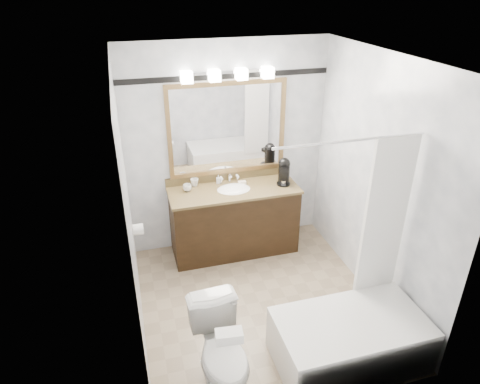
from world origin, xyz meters
The scene contains 14 objects.
room centered at (0.00, 0.00, 1.25)m, with size 2.42×2.62×2.52m.
vanity centered at (0.00, 1.02, 0.44)m, with size 1.53×0.58×0.97m.
mirror centered at (0.00, 1.28, 1.50)m, with size 1.40×0.04×1.10m.
vanity_light_bar centered at (0.00, 1.23, 2.13)m, with size 1.02×0.14×0.12m.
accent_stripe centered at (0.00, 1.29, 2.10)m, with size 2.40×0.01×0.06m, color black.
bathtub centered at (0.55, -0.90, 0.28)m, with size 1.30×0.75×1.96m.
tp_roll centered at (-1.14, 0.66, 0.70)m, with size 0.12×0.12×0.11m, color white.
toilet centered at (-0.61, -0.88, 0.37)m, with size 0.42×0.73×0.75m, color white.
tissue_box centered at (-0.61, -1.12, 0.79)m, with size 0.20×0.11×0.08m, color white.
coffee_maker centered at (0.62, 1.02, 1.01)m, with size 0.17×0.20×0.32m.
cup_left centered at (-0.53, 1.12, 0.89)m, with size 0.10×0.10×0.08m, color white.
cup_right centered at (-0.43, 1.23, 0.89)m, with size 0.10×0.10×0.09m, color white.
soap_bottle_a centered at (-0.14, 1.22, 0.90)m, with size 0.05×0.05×0.10m, color white.
soap_bar centered at (0.14, 1.13, 0.86)m, with size 0.09×0.06×0.03m, color beige.
Camera 1 is at (-1.15, -3.31, 3.10)m, focal length 32.00 mm.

